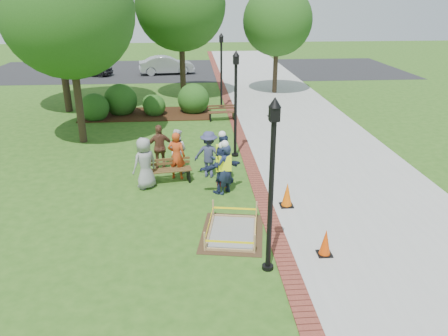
{
  "coord_description": "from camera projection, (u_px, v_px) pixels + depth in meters",
  "views": [
    {
      "loc": [
        -0.5,
        -11.88,
        6.27
      ],
      "look_at": [
        0.5,
        1.2,
        1.0
      ],
      "focal_mm": 35.0,
      "sensor_mm": 36.0,
      "label": 1
    }
  ],
  "objects": [
    {
      "name": "hivis_worker_b",
      "position": [
        225.0,
        168.0,
        14.36
      ],
      "size": [
        0.63,
        0.65,
        1.87
      ],
      "color": "#16263A",
      "rests_on": "ground"
    },
    {
      "name": "bench_far",
      "position": [
        222.0,
        116.0,
        23.05
      ],
      "size": [
        1.48,
        0.6,
        0.78
      ],
      "color": "brown",
      "rests_on": "ground"
    },
    {
      "name": "parked_car_a",
      "position": [
        90.0,
        76.0,
        35.62
      ],
      "size": [
        2.82,
        4.58,
        1.39
      ],
      "primitive_type": "imported",
      "rotation": [
        0.0,
        0.0,
        1.33
      ],
      "color": "#2B2B2D",
      "rests_on": "ground"
    },
    {
      "name": "shrub_e",
      "position": [
        151.0,
        110.0,
        25.17
      ],
      "size": [
        0.97,
        0.97,
        0.97
      ],
      "primitive_type": "sphere",
      "color": "#1F4915",
      "rests_on": "ground"
    },
    {
      "name": "shrub_c",
      "position": [
        155.0,
        115.0,
        24.1
      ],
      "size": [
        1.23,
        1.23,
        1.23
      ],
      "primitive_type": "sphere",
      "color": "#1F4915",
      "rests_on": "ground"
    },
    {
      "name": "hivis_worker_a",
      "position": [
        222.0,
        167.0,
        14.47
      ],
      "size": [
        0.61,
        0.52,
        1.78
      ],
      "color": "#1B2F48",
      "rests_on": "ground"
    },
    {
      "name": "casual_person_d",
      "position": [
        160.0,
        148.0,
        16.36
      ],
      "size": [
        0.62,
        0.46,
        1.76
      ],
      "color": "brown",
      "rests_on": "ground"
    },
    {
      "name": "hivis_worker_c",
      "position": [
        222.0,
        157.0,
        15.26
      ],
      "size": [
        0.61,
        0.44,
        1.89
      ],
      "color": "#191F43",
      "rests_on": "ground"
    },
    {
      "name": "tree_back",
      "position": [
        180.0,
        5.0,
        26.09
      ],
      "size": [
        5.45,
        5.45,
        8.35
      ],
      "color": "#3D2D1E",
      "rests_on": "ground"
    },
    {
      "name": "bench_near",
      "position": [
        170.0,
        175.0,
        15.48
      ],
      "size": [
        1.59,
        0.76,
        0.83
      ],
      "color": "brown",
      "rests_on": "ground"
    },
    {
      "name": "lamp_far",
      "position": [
        221.0,
        66.0,
        24.56
      ],
      "size": [
        0.28,
        0.28,
        4.26
      ],
      "color": "black",
      "rests_on": "ground"
    },
    {
      "name": "shrub_b",
      "position": [
        122.0,
        114.0,
        24.36
      ],
      "size": [
        1.82,
        1.82,
        1.82
      ],
      "primitive_type": "sphere",
      "color": "#1F4915",
      "rests_on": "ground"
    },
    {
      "name": "tree_right",
      "position": [
        277.0,
        21.0,
        27.81
      ],
      "size": [
        4.43,
        4.43,
        6.86
      ],
      "color": "#3D2D1E",
      "rests_on": "ground"
    },
    {
      "name": "cone_back",
      "position": [
        287.0,
        195.0,
        13.65
      ],
      "size": [
        0.41,
        0.41,
        0.81
      ],
      "color": "black",
      "rests_on": "ground"
    },
    {
      "name": "casual_person_e",
      "position": [
        209.0,
        154.0,
        15.74
      ],
      "size": [
        0.63,
        0.49,
        1.72
      ],
      "color": "#36395E",
      "rests_on": "ground"
    },
    {
      "name": "brick_edging",
      "position": [
        235.0,
        122.0,
        22.74
      ],
      "size": [
        0.5,
        60.0,
        0.03
      ],
      "primitive_type": "cube",
      "color": "maroon",
      "rests_on": "ground"
    },
    {
      "name": "parking_lot",
      "position": [
        196.0,
        70.0,
        38.35
      ],
      "size": [
        36.0,
        12.0,
        0.01
      ],
      "primitive_type": "cube",
      "color": "black",
      "rests_on": "ground"
    },
    {
      "name": "mulch_bed",
      "position": [
        147.0,
        114.0,
        24.25
      ],
      "size": [
        7.0,
        3.0,
        0.05
      ],
      "primitive_type": "cube",
      "color": "#381E0F",
      "rests_on": "ground"
    },
    {
      "name": "cone_far",
      "position": [
        271.0,
        111.0,
        23.69
      ],
      "size": [
        0.34,
        0.34,
        0.68
      ],
      "color": "black",
      "rests_on": "ground"
    },
    {
      "name": "casual_person_c",
      "position": [
        177.0,
        150.0,
        16.24
      ],
      "size": [
        0.62,
        0.55,
        1.65
      ],
      "color": "silver",
      "rests_on": "ground"
    },
    {
      "name": "wet_concrete_pad",
      "position": [
        232.0,
        226.0,
        12.16
      ],
      "size": [
        2.06,
        2.55,
        0.55
      ],
      "color": "#47331E",
      "rests_on": "ground"
    },
    {
      "name": "parked_car_b",
      "position": [
        167.0,
        74.0,
        36.32
      ],
      "size": [
        2.85,
        5.19,
        1.61
      ],
      "primitive_type": "imported",
      "rotation": [
        0.0,
        0.0,
        1.72
      ],
      "color": "#B2B2B7",
      "rests_on": "ground"
    },
    {
      "name": "lamp_near",
      "position": [
        272.0,
        175.0,
        9.75
      ],
      "size": [
        0.28,
        0.28,
        4.26
      ],
      "color": "black",
      "rests_on": "ground"
    },
    {
      "name": "casual_person_b",
      "position": [
        177.0,
        156.0,
        15.58
      ],
      "size": [
        0.63,
        0.49,
        1.74
      ],
      "color": "#BE3F16",
      "rests_on": "ground"
    },
    {
      "name": "lamp_mid",
      "position": [
        236.0,
        97.0,
        17.15
      ],
      "size": [
        0.28,
        0.28,
        4.26
      ],
      "color": "black",
      "rests_on": "ground"
    },
    {
      "name": "shrub_d",
      "position": [
        194.0,
        112.0,
        24.69
      ],
      "size": [
        1.77,
        1.77,
        1.77
      ],
      "primitive_type": "sphere",
      "color": "#1F4915",
      "rests_on": "ground"
    },
    {
      "name": "toolbox",
      "position": [
        222.0,
        184.0,
        15.23
      ],
      "size": [
        0.4,
        0.29,
        0.18
      ],
      "primitive_type": "cube",
      "rotation": [
        0.0,
        0.0,
        -0.3
      ],
      "color": "#A1150C",
      "rests_on": "ground"
    },
    {
      "name": "tree_left",
      "position": [
        67.0,
        11.0,
        17.73
      ],
      "size": [
        5.49,
        5.49,
        8.35
      ],
      "color": "#3D2D1E",
      "rests_on": "ground"
    },
    {
      "name": "cone_front",
      "position": [
        325.0,
        243.0,
        11.11
      ],
      "size": [
        0.37,
        0.37,
        0.74
      ],
      "color": "black",
      "rests_on": "ground"
    },
    {
      "name": "shrub_a",
      "position": [
        96.0,
        120.0,
        23.24
      ],
      "size": [
        1.53,
        1.53,
        1.53
      ],
      "primitive_type": "sphere",
      "color": "#1F4915",
      "rests_on": "ground"
    },
    {
      "name": "casual_person_a",
      "position": [
        145.0,
        163.0,
        14.81
      ],
      "size": [
        0.68,
        0.65,
        1.8
      ],
      "color": "gray",
      "rests_on": "ground"
    },
    {
      "name": "sidewalk",
      "position": [
        296.0,
        121.0,
        22.97
      ],
      "size": [
        6.0,
        60.0,
        0.02
      ],
      "primitive_type": "cube",
      "color": "#9E9E99",
      "rests_on": "ground"
    },
    {
      "name": "ground",
      "position": [
        211.0,
        213.0,
        13.36
      ],
      "size": [
        100.0,
        100.0,
        0.0
      ],
      "primitive_type": "plane",
      "color": "#285116",
      "rests_on": "ground"
    }
  ]
}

